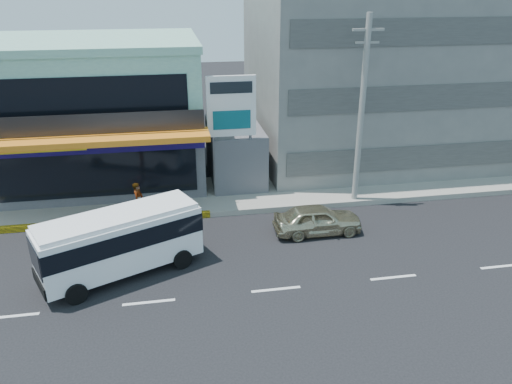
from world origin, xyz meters
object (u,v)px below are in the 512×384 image
Objects in this scene: billboard at (232,113)px; utility_pole_near at (361,112)px; satellite_dish at (237,128)px; motorcycle_rider at (140,214)px; concrete_building at (380,53)px; minibus at (120,239)px; sedan at (318,219)px; shop_building at (97,115)px.

billboard is 0.69× the size of utility_pole_near.
satellite_dish is 0.22× the size of billboard.
motorcycle_rider is at bearing -139.36° from satellite_dish.
concrete_building is 8.79m from utility_pole_near.
concrete_building is 21.17m from minibus.
minibus is 2.77× the size of motorcycle_rider.
billboard reaches higher than satellite_dish.
minibus is at bearing -98.39° from motorcycle_rider.
utility_pole_near is at bearing -30.96° from satellite_dish.
sedan is at bearing -12.44° from motorcycle_rider.
sedan is at bearing 13.05° from minibus.
utility_pole_near reaches higher than satellite_dish.
shop_building is 1.80× the size of minibus.
shop_building is 8.54m from satellite_dish.
motorcycle_rider is (-11.49, -1.11, -4.33)m from utility_pole_near.
utility_pole_near reaches higher than shop_building.
billboard is 1.62× the size of sedan.
shop_building reaches higher than satellite_dish.
satellite_dish is 0.61× the size of motorcycle_rider.
billboard is (-0.50, -1.80, 1.35)m from satellite_dish.
concrete_building is at bearing 29.36° from motorcycle_rider.
concrete_building is 6.46× the size of motorcycle_rider.
satellite_dish is at bearing -20.21° from shop_building.
billboard reaches higher than minibus.
motorcycle_rider is at bearing 81.61° from minibus.
billboard is (-10.50, -5.80, -2.07)m from concrete_building.
shop_building is at bearing 108.14° from motorcycle_rider.
satellite_dish is at bearing 74.48° from billboard.
satellite_dish is 0.35× the size of sedan.
concrete_building reaches higher than motorcycle_rider.
utility_pole_near is at bearing -15.48° from billboard.
concrete_building is 3.76× the size of sedan.
shop_building is 14.92m from sedan.
minibus reaches higher than motorcycle_rider.
sedan is (3.00, -6.59, -2.85)m from satellite_dish.
concrete_building reaches higher than satellite_dish.
satellite_dish is 7.17m from utility_pole_near.
sedan is 8.70m from motorcycle_rider.
concrete_building is at bearing 3.35° from shop_building.
billboard is 7.09m from motorcycle_rider.
concrete_building reaches higher than utility_pole_near.
minibus is (-12.08, -5.09, -3.50)m from utility_pole_near.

